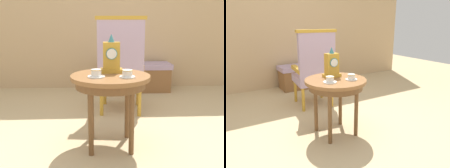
{
  "view_description": "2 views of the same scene",
  "coord_description": "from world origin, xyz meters",
  "views": [
    {
      "loc": [
        -0.11,
        -2.17,
        1.09
      ],
      "look_at": [
        0.02,
        0.06,
        0.56
      ],
      "focal_mm": 43.01,
      "sensor_mm": 36.0,
      "label": 1
    },
    {
      "loc": [
        -1.2,
        -1.99,
        1.26
      ],
      "look_at": [
        0.02,
        0.03,
        0.59
      ],
      "focal_mm": 35.99,
      "sensor_mm": 36.0,
      "label": 2
    }
  ],
  "objects": [
    {
      "name": "teacup_left",
      "position": [
        -0.12,
        -0.05,
        0.67
      ],
      "size": [
        0.14,
        0.14,
        0.07
      ],
      "color": "white",
      "rests_on": "side_table"
    },
    {
      "name": "ground_plane",
      "position": [
        0.0,
        0.0,
        0.0
      ],
      "size": [
        10.0,
        10.0,
        0.0
      ],
      "primitive_type": "plane",
      "color": "tan"
    },
    {
      "name": "wall_back",
      "position": [
        0.0,
        2.25,
        1.4
      ],
      "size": [
        6.0,
        0.1,
        2.8
      ],
      "primitive_type": "cube",
      "color": "tan",
      "rests_on": "ground"
    },
    {
      "name": "armchair",
      "position": [
        0.17,
        0.92,
        0.59
      ],
      "size": [
        0.6,
        0.59,
        1.14
      ],
      "color": "#B299B7",
      "rests_on": "ground"
    },
    {
      "name": "window_bench",
      "position": [
        0.5,
        1.95,
        0.22
      ],
      "size": [
        1.08,
        0.4,
        0.44
      ],
      "color": "#B299B7",
      "rests_on": "ground"
    },
    {
      "name": "side_table",
      "position": [
        -0.0,
        0.04,
        0.56
      ],
      "size": [
        0.67,
        0.67,
        0.64
      ],
      "color": "brown",
      "rests_on": "ground"
    },
    {
      "name": "teacup_right",
      "position": [
        0.13,
        -0.07,
        0.67
      ],
      "size": [
        0.13,
        0.13,
        0.06
      ],
      "color": "white",
      "rests_on": "side_table"
    },
    {
      "name": "mantel_clock",
      "position": [
        0.01,
        0.14,
        0.78
      ],
      "size": [
        0.19,
        0.11,
        0.34
      ],
      "color": "gold",
      "rests_on": "side_table"
    }
  ]
}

